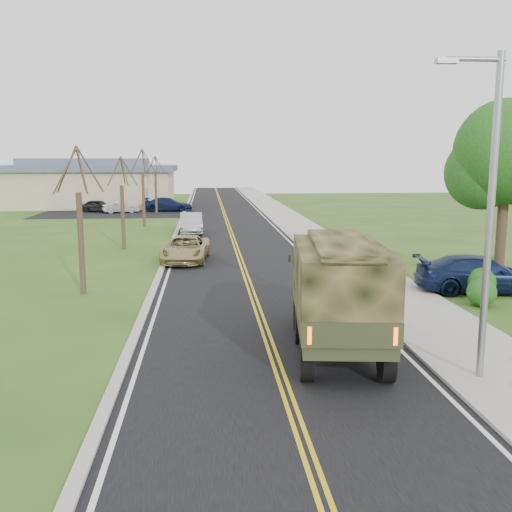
{
  "coord_description": "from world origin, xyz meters",
  "views": [
    {
      "loc": [
        -1.85,
        -13.7,
        5.52
      ],
      "look_at": [
        0.06,
        8.14,
        1.8
      ],
      "focal_mm": 40.0,
      "sensor_mm": 36.0,
      "label": 1
    }
  ],
  "objects": [
    {
      "name": "bare_tree_a",
      "position": [
        -7.0,
        10.0,
        2.63
      ],
      "size": [
        1.93,
        2.26,
        6.08
      ],
      "color": "#38281C",
      "rests_on": "ground"
    },
    {
      "name": "lot_car_dark",
      "position": [
        -13.26,
        47.99,
        0.66
      ],
      "size": [
        4.14,
        2.58,
        1.31
      ],
      "primitive_type": "imported",
      "rotation": [
        0.0,
        0.0,
        1.28
      ],
      "color": "black",
      "rests_on": "ground"
    },
    {
      "name": "bare_tree_b",
      "position": [
        -7.0,
        22.0,
        2.48
      ],
      "size": [
        1.83,
        2.14,
        5.73
      ],
      "color": "#38281C",
      "rests_on": "ground"
    },
    {
      "name": "bare_tree_c",
      "position": [
        -7.0,
        34.0,
        2.78
      ],
      "size": [
        2.04,
        2.39,
        6.42
      ],
      "color": "#38281C",
      "rests_on": "ground"
    },
    {
      "name": "lot_car_silver",
      "position": [
        -10.79,
        46.78,
        0.6
      ],
      "size": [
        3.86,
        2.33,
        1.2
      ],
      "primitive_type": "imported",
      "rotation": [
        0.0,
        0.0,
        1.88
      ],
      "color": "#AFAEB3",
      "rests_on": "ground"
    },
    {
      "name": "sedan_silver",
      "position": [
        -3.0,
        29.28,
        0.77
      ],
      "size": [
        1.84,
        4.73,
        1.54
      ],
      "primitive_type": "imported",
      "rotation": [
        0.0,
        0.0,
        0.05
      ],
      "color": "#B6B6BB",
      "rests_on": "ground"
    },
    {
      "name": "commercial_building",
      "position": [
        -15.98,
        55.97,
        2.69
      ],
      "size": [
        25.5,
        21.5,
        5.65
      ],
      "color": "tan",
      "rests_on": "ground"
    },
    {
      "name": "sidewalk_right",
      "position": [
        5.9,
        40.0,
        0.05
      ],
      "size": [
        3.2,
        120.0,
        0.1
      ],
      "primitive_type": "cube",
      "color": "#9E998E",
      "rests_on": "ground"
    },
    {
      "name": "military_truck",
      "position": [
        1.86,
        1.94,
        1.92
      ],
      "size": [
        3.08,
        6.93,
        3.35
      ],
      "rotation": [
        0.0,
        0.0,
        -0.12
      ],
      "color": "black",
      "rests_on": "ground"
    },
    {
      "name": "road",
      "position": [
        0.0,
        40.0,
        0.01
      ],
      "size": [
        8.0,
        120.0,
        0.01
      ],
      "primitive_type": "cube",
      "color": "black",
      "rests_on": "ground"
    },
    {
      "name": "curb_right",
      "position": [
        4.15,
        40.0,
        0.06
      ],
      "size": [
        0.3,
        120.0,
        0.12
      ],
      "primitive_type": "cube",
      "color": "#9E998E",
      "rests_on": "ground"
    },
    {
      "name": "ground",
      "position": [
        0.0,
        0.0,
        0.0
      ],
      "size": [
        160.0,
        160.0,
        0.0
      ],
      "primitive_type": "plane",
      "color": "#2E4F1A",
      "rests_on": "ground"
    },
    {
      "name": "street_light",
      "position": [
        4.9,
        -0.5,
        4.43
      ],
      "size": [
        1.65,
        0.22,
        8.0
      ],
      "color": "gray",
      "rests_on": "ground"
    },
    {
      "name": "suv_champagne",
      "position": [
        -3.0,
        17.25,
        0.7
      ],
      "size": [
        2.76,
        5.21,
        1.4
      ],
      "primitive_type": "imported",
      "rotation": [
        0.0,
        0.0,
        -0.09
      ],
      "color": "tan",
      "rests_on": "ground"
    },
    {
      "name": "bare_tree_d",
      "position": [
        -7.0,
        46.0,
        2.55
      ],
      "size": [
        1.88,
        2.2,
        5.91
      ],
      "color": "#38281C",
      "rests_on": "ground"
    },
    {
      "name": "curb_left",
      "position": [
        -4.15,
        40.0,
        0.05
      ],
      "size": [
        0.3,
        120.0,
        0.1
      ],
      "primitive_type": "cube",
      "color": "#9E998E",
      "rests_on": "ground"
    },
    {
      "name": "lot_car_navy",
      "position": [
        -5.9,
        48.28,
        0.74
      ],
      "size": [
        5.26,
        2.46,
        1.49
      ],
      "primitive_type": "imported",
      "rotation": [
        0.0,
        0.0,
        1.5
      ],
      "color": "#0F1839",
      "rests_on": "ground"
    },
    {
      "name": "pickup_navy",
      "position": [
        9.56,
        8.82,
        0.77
      ],
      "size": [
        5.54,
        2.79,
        1.54
      ],
      "primitive_type": "imported",
      "rotation": [
        0.0,
        0.0,
        1.45
      ],
      "color": "#0F1A39",
      "rests_on": "ground"
    },
    {
      "name": "leafy_tree",
      "position": [
        11.0,
        10.01,
        5.49
      ],
      "size": [
        4.83,
        4.5,
        8.1
      ],
      "color": "#38281C",
      "rests_on": "ground"
    }
  ]
}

